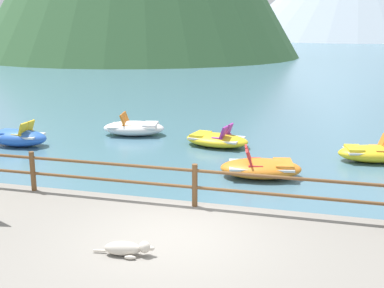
% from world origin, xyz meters
% --- Properties ---
extents(ground_plane, '(200.00, 200.00, 0.00)m').
position_xyz_m(ground_plane, '(0.00, 40.00, 0.00)').
color(ground_plane, '#477084').
extents(dock_railing, '(23.92, 0.12, 0.95)m').
position_xyz_m(dock_railing, '(0.00, 1.55, 0.98)').
color(dock_railing, brown).
rests_on(dock_railing, promenade_dock).
extents(dog_resting, '(1.08, 0.42, 0.26)m').
position_xyz_m(dog_resting, '(-0.54, -0.97, 0.52)').
color(dog_resting, beige).
rests_on(dog_resting, promenade_dock).
extents(pedal_boat_0, '(2.37, 1.54, 0.85)m').
position_xyz_m(pedal_boat_0, '(4.23, 7.76, 0.27)').
color(pedal_boat_0, yellow).
rests_on(pedal_boat_0, ground).
extents(pedal_boat_1, '(2.52, 1.73, 0.81)m').
position_xyz_m(pedal_boat_1, '(-0.99, 8.42, 0.24)').
color(pedal_boat_1, yellow).
rests_on(pedal_boat_1, ground).
extents(pedal_boat_2, '(2.61, 1.76, 0.88)m').
position_xyz_m(pedal_boat_2, '(-4.50, 9.31, 0.29)').
color(pedal_boat_2, white).
rests_on(pedal_boat_2, ground).
extents(pedal_boat_4, '(2.51, 1.74, 0.85)m').
position_xyz_m(pedal_boat_4, '(1.00, 5.22, 0.27)').
color(pedal_boat_4, orange).
rests_on(pedal_boat_4, ground).
extents(pedal_boat_5, '(2.14, 1.17, 0.91)m').
position_xyz_m(pedal_boat_5, '(-7.87, 6.63, 0.31)').
color(pedal_boat_5, blue).
rests_on(pedal_boat_5, ground).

